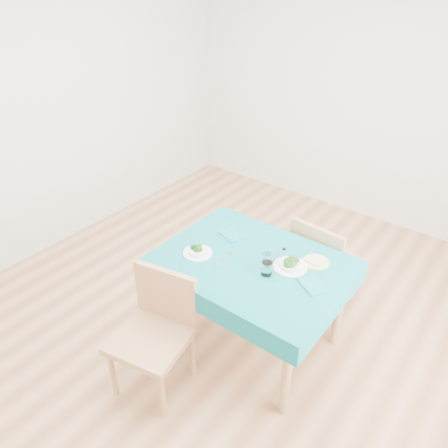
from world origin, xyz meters
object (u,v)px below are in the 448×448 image
Objects in this scene: bowl_near at (198,250)px; chair_far at (328,247)px; side_plate at (316,262)px; table at (250,303)px; chair_near at (149,322)px; bowl_far at (291,263)px.

chair_far is at bearing 56.50° from bowl_near.
side_plate is at bearing 108.66° from chair_far.
chair_far reaches higher than side_plate.
chair_near reaches higher than table.
chair_far reaches higher than bowl_far.
bowl_far is (0.53, 0.83, 0.21)m from chair_near.
side_plate is (0.11, 0.16, -0.03)m from bowl_far.
bowl_far is at bearing 46.26° from chair_near.
chair_near is 6.27× the size of side_plate.
chair_far is (0.24, 0.74, 0.19)m from table.
chair_near is at bearing -122.97° from side_plate.
bowl_far is at bearing 23.32° from bowl_near.
table is 0.58m from side_plate.
chair_far is 1.10m from bowl_near.
side_plate is (0.64, 0.99, 0.18)m from chair_near.
table is 6.92× the size of side_plate.
bowl_near is 1.12× the size of side_plate.
table is 5.46× the size of bowl_far.
bowl_far is (0.01, -0.64, 0.23)m from chair_far.
chair_near is at bearing -122.62° from bowl_far.
chair_near is 1.01m from bowl_far.
chair_near reaches higher than side_plate.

